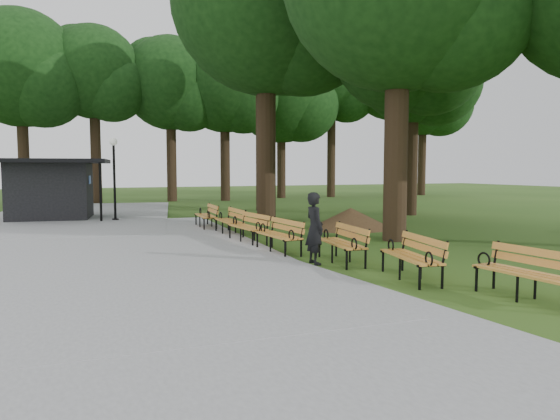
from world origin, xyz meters
name	(u,v)px	position (x,y,z in m)	size (l,w,h in m)	color
ground	(300,260)	(0.00, 0.00, 0.00)	(100.00, 100.00, 0.00)	#2A4C15
path	(114,250)	(-4.00, 3.00, 0.03)	(12.00, 38.00, 0.06)	gray
person	(315,228)	(0.07, -0.64, 0.82)	(0.60, 0.39, 1.63)	black
kiosk	(51,189)	(-5.85, 12.73, 1.28)	(4.09, 3.56, 2.56)	black
lamp_post	(114,162)	(-3.38, 11.05, 2.44)	(0.32, 0.32, 3.42)	black
dirt_mound	(351,218)	(4.27, 4.97, 0.38)	(2.64, 2.64, 0.76)	#47301C
bench_0	(527,274)	(1.87, -4.82, 0.44)	(1.90, 0.64, 0.88)	orange
bench_1	(411,257)	(1.10, -2.79, 0.44)	(1.90, 0.64, 0.88)	orange
bench_2	(341,244)	(0.71, -0.71, 0.44)	(1.90, 0.64, 0.88)	orange
bench_3	(278,236)	(-0.10, 1.13, 0.44)	(1.90, 0.64, 0.88)	orange
bench_4	(248,228)	(-0.26, 3.13, 0.44)	(1.90, 0.64, 0.88)	orange
bench_5	(229,221)	(-0.26, 5.05, 0.44)	(1.90, 0.64, 0.88)	orange
bench_6	(206,216)	(-0.51, 7.16, 0.44)	(1.90, 0.64, 0.88)	orange
lawn_tree_1	(402,42)	(6.89, 5.77, 7.02)	(5.51, 5.51, 9.82)	black
lawn_tree_2	(266,0)	(2.57, 9.08, 9.04)	(7.79, 7.79, 12.99)	black
lawn_tree_4	(263,31)	(4.18, 13.81, 9.14)	(6.15, 6.15, 12.32)	black
lawn_tree_5	(413,66)	(9.62, 8.67, 6.86)	(5.32, 5.32, 9.57)	black
tree_backdrop	(256,81)	(6.94, 22.77, 8.22)	(36.59, 9.71, 16.45)	black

